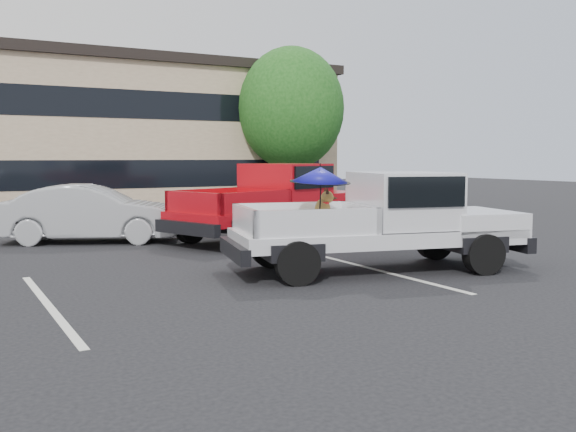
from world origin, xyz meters
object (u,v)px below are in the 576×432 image
at_px(silver_sedan, 91,213).
at_px(tree_right, 291,108).
at_px(silver_pickup, 392,216).
at_px(tree_back, 162,112).
at_px(red_pickup, 281,197).

bearing_deg(silver_sedan, tree_right, -30.41).
bearing_deg(tree_right, silver_pickup, -112.22).
bearing_deg(silver_pickup, tree_back, 96.07).
relative_size(tree_right, silver_pickup, 1.13).
relative_size(tree_right, tree_back, 0.95).
relative_size(tree_right, silver_sedan, 1.52).
xyz_separation_m(red_pickup, silver_sedan, (-4.70, 1.50, -0.35)).
xyz_separation_m(tree_back, silver_sedan, (-6.89, -15.13, -3.68)).
height_order(tree_right, silver_pickup, tree_right).
distance_m(silver_pickup, silver_sedan, 8.09).
relative_size(tree_back, silver_pickup, 1.19).
bearing_deg(red_pickup, tree_right, 38.68).
height_order(tree_right, tree_back, tree_back).
distance_m(tree_right, silver_pickup, 15.53).
height_order(silver_pickup, silver_sedan, silver_pickup).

